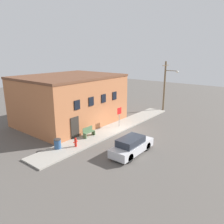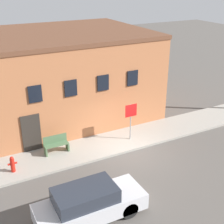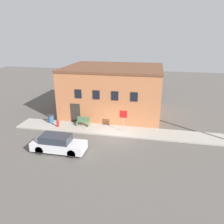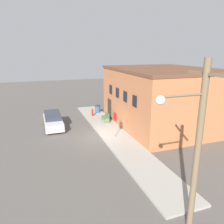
% 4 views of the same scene
% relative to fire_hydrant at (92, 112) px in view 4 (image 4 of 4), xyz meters
% --- Properties ---
extents(ground_plane, '(80.00, 80.00, 0.00)m').
position_rel_fire_hydrant_xyz_m(ground_plane, '(5.95, -0.88, -0.54)').
color(ground_plane, '#56514C').
extents(sidewalk, '(20.39, 2.46, 0.13)m').
position_rel_fire_hydrant_xyz_m(sidewalk, '(5.95, 0.35, -0.48)').
color(sidewalk, '#9E998E').
rests_on(sidewalk, ground).
extents(brick_building, '(11.07, 8.78, 5.57)m').
position_rel_fire_hydrant_xyz_m(brick_building, '(4.66, 5.91, 2.25)').
color(brick_building, '#B26B42').
rests_on(brick_building, ground).
extents(fire_hydrant, '(0.44, 0.21, 0.82)m').
position_rel_fire_hydrant_xyz_m(fire_hydrant, '(0.00, 0.00, 0.00)').
color(fire_hydrant, red).
rests_on(fire_hydrant, sidewalk).
extents(stop_sign, '(0.72, 0.06, 2.15)m').
position_rel_fire_hydrant_xyz_m(stop_sign, '(6.69, 0.22, 1.10)').
color(stop_sign, gray).
rests_on(stop_sign, sidewalk).
extents(bench, '(1.29, 0.44, 0.94)m').
position_rel_fire_hydrant_xyz_m(bench, '(2.43, 0.79, 0.03)').
color(bench, '#4C6B47').
rests_on(bench, sidewalk).
extents(trash_bin, '(0.62, 0.62, 0.84)m').
position_rel_fire_hydrant_xyz_m(trash_bin, '(-1.21, 0.93, 0.01)').
color(trash_bin, '#2D517F').
rests_on(trash_bin, sidewalk).
extents(utility_pole, '(1.80, 2.02, 6.90)m').
position_rel_fire_hydrant_xyz_m(utility_pole, '(16.82, -0.35, 3.22)').
color(utility_pole, brown).
rests_on(utility_pole, ground).
extents(parked_car, '(4.37, 1.61, 1.45)m').
position_rel_fire_hydrant_xyz_m(parked_car, '(2.08, -4.45, 0.16)').
color(parked_car, black).
rests_on(parked_car, ground).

